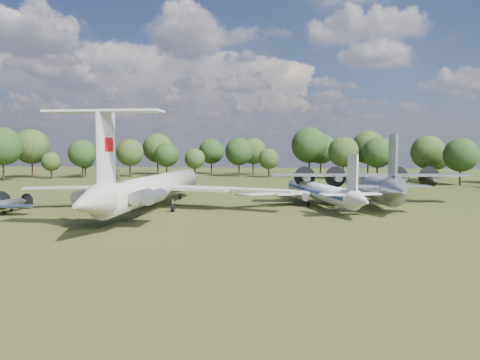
# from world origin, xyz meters

# --- Properties ---
(ground) EXTENTS (300.00, 300.00, 0.00)m
(ground) POSITION_xyz_m (0.00, 0.00, 0.00)
(ground) COLOR #203612
(ground) RESTS_ON ground
(il62_airliner) EXTENTS (43.69, 56.37, 5.47)m
(il62_airliner) POSITION_xyz_m (-1.83, 0.19, 2.73)
(il62_airliner) COLOR silver
(il62_airliner) RESTS_ON ground
(tu104_jet) EXTENTS (37.85, 44.07, 3.75)m
(tu104_jet) POSITION_xyz_m (23.72, 7.88, 1.87)
(tu104_jet) COLOR silver
(tu104_jet) RESTS_ON ground
(an12_transport) EXTENTS (37.13, 40.85, 5.05)m
(an12_transport) POSITION_xyz_m (32.79, 12.34, 2.52)
(an12_transport) COLOR #A0A2A7
(an12_transport) RESTS_ON ground
(person_on_il62) EXTENTS (0.72, 0.60, 1.68)m
(person_on_il62) POSITION_xyz_m (-2.05, -15.12, 6.31)
(person_on_il62) COLOR olive
(person_on_il62) RESTS_ON il62_airliner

